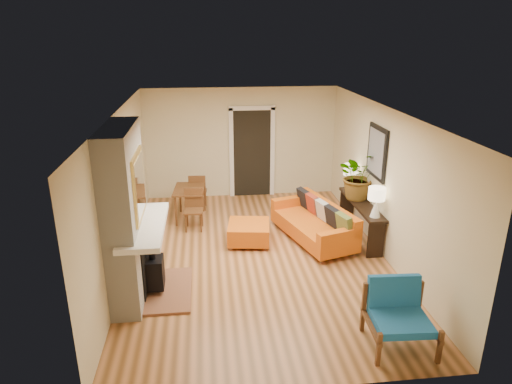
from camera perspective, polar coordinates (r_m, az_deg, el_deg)
room_shell at (r=10.34m, az=1.79°, el=5.12°), size 6.50×6.50×6.50m
fireplace at (r=6.88m, az=-15.64°, el=-3.27°), size 1.09×1.68×2.60m
sofa at (r=8.83m, az=7.55°, el=-3.81°), size 1.39×2.14×0.78m
ottoman at (r=8.66m, az=-0.90°, el=-4.99°), size 0.87×0.87×0.39m
blue_chair at (r=6.28m, az=17.32°, el=-13.95°), size 0.84×0.83×0.84m
dining_table at (r=9.73m, az=-7.94°, el=-0.31°), size 0.72×1.56×0.83m
console_table at (r=8.97m, az=13.00°, el=-2.17°), size 0.34×1.85×0.72m
lamp_near at (r=8.19m, az=14.82°, el=-0.81°), size 0.30×0.30×0.54m
lamp_far at (r=9.48m, az=11.75°, el=2.23°), size 0.30×0.30×0.54m
houseplant at (r=8.97m, az=12.74°, el=2.06°), size 1.03×0.95×0.94m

